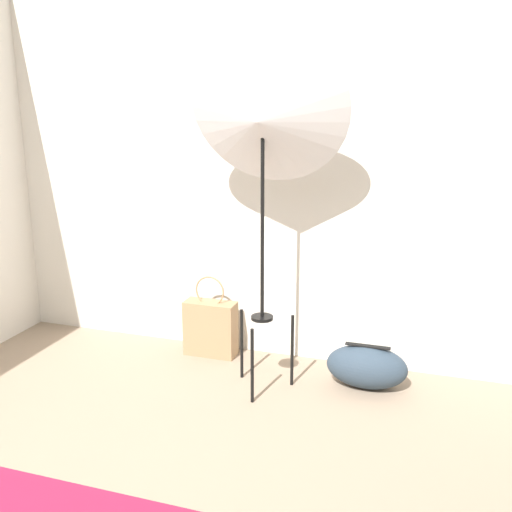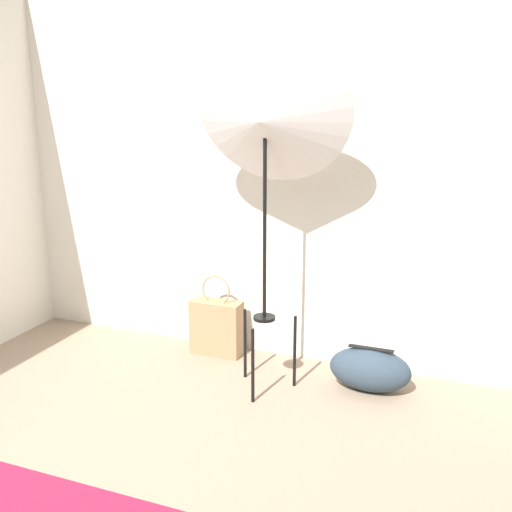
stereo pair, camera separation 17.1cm
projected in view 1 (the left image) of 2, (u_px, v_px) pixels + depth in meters
name	position (u px, v px, depth m)	size (l,w,h in m)	color
wall_back	(237.00, 165.00, 3.98)	(8.00, 0.05, 2.60)	silver
photo_umbrella	(263.00, 115.00, 3.28)	(0.94, 0.55, 2.13)	black
tote_bag	(211.00, 327.00, 4.14)	(0.36, 0.15, 0.57)	#9E7A56
duffel_bag	(367.00, 367.00, 3.68)	(0.50, 0.27, 0.28)	#2D3D4C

